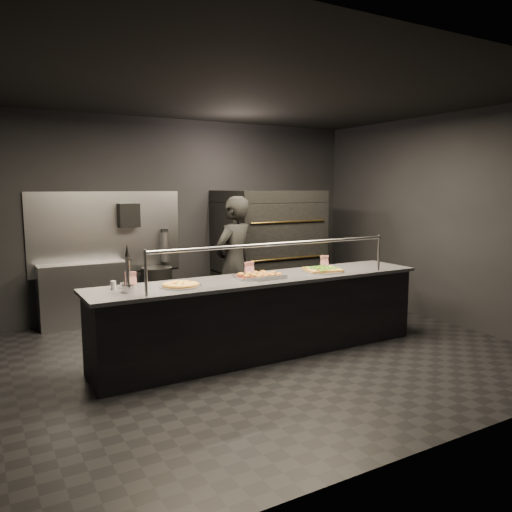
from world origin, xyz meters
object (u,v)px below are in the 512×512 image
beer_tap (128,278)px  worker (234,264)px  fire_extinguisher (165,246)px  slider_tray_a (255,276)px  prep_shelf (84,295)px  square_pizza (323,270)px  round_pizza (180,285)px  trash_bin (157,293)px  towel_dispenser (128,215)px  pizza_oven (268,250)px  service_counter (264,315)px  slider_tray_b (266,276)px

beer_tap → worker: worker is taller
fire_extinguisher → slider_tray_a: fire_extinguisher is taller
prep_shelf → square_pizza: bearing=-43.5°
round_pizza → trash_bin: size_ratio=0.58×
towel_dispenser → fire_extinguisher: towel_dispenser is taller
slider_tray_a → trash_bin: (-0.44, 2.21, -0.56)m
beer_tap → trash_bin: (1.04, 2.26, -0.67)m
beer_tap → slider_tray_a: (1.49, 0.05, -0.11)m
beer_tap → square_pizza: size_ratio=0.94×
round_pizza → pizza_oven: bearing=40.5°
beer_tap → towel_dispenser: bearing=73.9°
prep_shelf → round_pizza: round_pizza is taller
towel_dispenser → beer_tap: (-0.70, -2.43, -0.49)m
service_counter → pizza_oven: pizza_oven is taller
pizza_oven → round_pizza: pizza_oven is taller
prep_shelf → worker: (1.75, -1.27, 0.47)m
slider_tray_b → square_pizza: slider_tray_b is taller
pizza_oven → square_pizza: 1.94m
square_pizza → beer_tap: bearing=-179.3°
pizza_oven → prep_shelf: size_ratio=1.59×
beer_tap → worker: size_ratio=0.26×
towel_dispenser → fire_extinguisher: size_ratio=0.69×
pizza_oven → beer_tap: 3.41m
towel_dispenser → square_pizza: towel_dispenser is taller
round_pizza → slider_tray_b: slider_tray_b is taller
round_pizza → service_counter: bearing=0.7°
slider_tray_b → round_pizza: bearing=178.0°
slider_tray_a → square_pizza: 0.96m
service_counter → worker: size_ratio=2.23×
pizza_oven → slider_tray_b: size_ratio=4.87×
service_counter → pizza_oven: bearing=57.7°
prep_shelf → round_pizza: (0.56, -2.33, 0.49)m
fire_extinguisher → prep_shelf: bearing=-176.3°
slider_tray_b → trash_bin: 2.40m
prep_shelf → worker: worker is taller
slider_tray_b → fire_extinguisher: bearing=98.1°
slider_tray_a → slider_tray_b: bearing=-29.0°
service_counter → towel_dispenser: size_ratio=11.71×
pizza_oven → towel_dispenser: 2.23m
pizza_oven → square_pizza: pizza_oven is taller
pizza_oven → beer_tap: bearing=-145.3°
round_pizza → worker: 1.60m
round_pizza → slider_tray_a: slider_tray_a is taller
prep_shelf → beer_tap: beer_tap is taller
slider_tray_a → round_pizza: bearing=-178.4°
fire_extinguisher → beer_tap: beer_tap is taller
pizza_oven → towel_dispenser: size_ratio=5.46×
fire_extinguisher → beer_tap: size_ratio=1.04×
worker → fire_extinguisher: bearing=-93.1°
round_pizza → worker: (1.19, 1.07, -0.01)m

